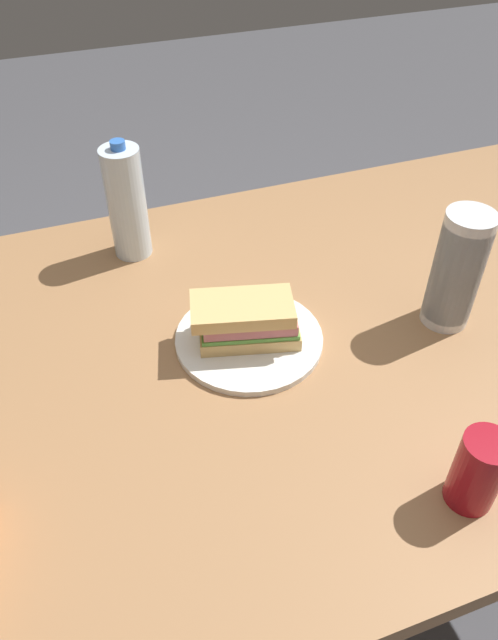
{
  "coord_description": "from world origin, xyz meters",
  "views": [
    {
      "loc": [
        0.32,
        0.7,
        1.5
      ],
      "look_at": [
        0.06,
        -0.01,
        0.81
      ],
      "focal_mm": 34.04,
      "sensor_mm": 36.0,
      "label": 1
    }
  ],
  "objects_px": {
    "soda_can_red": "(478,471)",
    "water_bottle_spare": "(127,203)",
    "paper_plate": "(249,339)",
    "sandwich": "(247,320)",
    "dining_table": "(283,372)",
    "plastic_cup_stack": "(457,270)"
  },
  "relations": [
    {
      "from": "soda_can_red",
      "to": "paper_plate",
      "type": "bearing_deg",
      "value": -65.37
    },
    {
      "from": "plastic_cup_stack",
      "to": "water_bottle_spare",
      "type": "relative_size",
      "value": 0.91
    },
    {
      "from": "paper_plate",
      "to": "sandwich",
      "type": "distance_m",
      "value": 0.05
    },
    {
      "from": "sandwich",
      "to": "soda_can_red",
      "type": "bearing_deg",
      "value": 115.18
    },
    {
      "from": "plastic_cup_stack",
      "to": "sandwich",
      "type": "bearing_deg",
      "value": -10.06
    },
    {
      "from": "dining_table",
      "to": "soda_can_red",
      "type": "xyz_separation_m",
      "value": [
        -0.12,
        0.37,
        0.15
      ]
    },
    {
      "from": "soda_can_red",
      "to": "water_bottle_spare",
      "type": "relative_size",
      "value": 0.5
    },
    {
      "from": "sandwich",
      "to": "plastic_cup_stack",
      "type": "height_order",
      "value": "plastic_cup_stack"
    },
    {
      "from": "dining_table",
      "to": "sandwich",
      "type": "relative_size",
      "value": 8.32
    },
    {
      "from": "soda_can_red",
      "to": "plastic_cup_stack",
      "type": "xyz_separation_m",
      "value": [
        -0.17,
        -0.32,
        0.05
      ]
    },
    {
      "from": "soda_can_red",
      "to": "plastic_cup_stack",
      "type": "bearing_deg",
      "value": -118.14
    },
    {
      "from": "soda_can_red",
      "to": "water_bottle_spare",
      "type": "xyz_separation_m",
      "value": [
        0.31,
        -0.72,
        0.05
      ]
    },
    {
      "from": "dining_table",
      "to": "sandwich",
      "type": "bearing_deg",
      "value": -11.74
    },
    {
      "from": "water_bottle_spare",
      "to": "soda_can_red",
      "type": "bearing_deg",
      "value": 113.42
    },
    {
      "from": "plastic_cup_stack",
      "to": "paper_plate",
      "type": "bearing_deg",
      "value": -10.32
    },
    {
      "from": "dining_table",
      "to": "plastic_cup_stack",
      "type": "distance_m",
      "value": 0.35
    },
    {
      "from": "paper_plate",
      "to": "sandwich",
      "type": "height_order",
      "value": "sandwich"
    },
    {
      "from": "paper_plate",
      "to": "sandwich",
      "type": "xyz_separation_m",
      "value": [
        0.0,
        0.0,
        0.05
      ]
    },
    {
      "from": "sandwich",
      "to": "water_bottle_spare",
      "type": "relative_size",
      "value": 0.82
    },
    {
      "from": "paper_plate",
      "to": "soda_can_red",
      "type": "distance_m",
      "value": 0.43
    },
    {
      "from": "dining_table",
      "to": "paper_plate",
      "type": "bearing_deg",
      "value": -13.28
    },
    {
      "from": "paper_plate",
      "to": "water_bottle_spare",
      "type": "bearing_deg",
      "value": -68.02
    }
  ]
}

